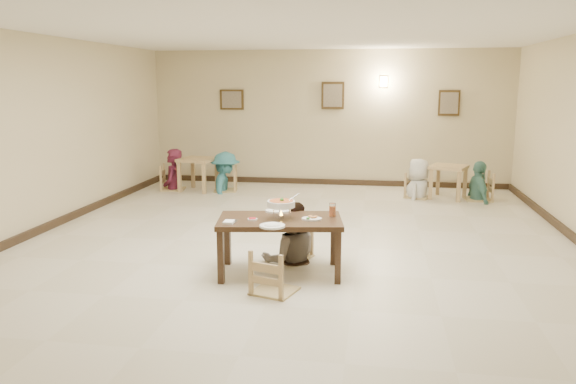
% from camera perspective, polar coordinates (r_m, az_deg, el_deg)
% --- Properties ---
extents(floor, '(10.00, 10.00, 0.00)m').
position_cam_1_polar(floor, '(8.01, 0.80, -5.44)').
color(floor, beige).
rests_on(floor, ground).
extents(ceiling, '(10.00, 10.00, 0.00)m').
position_cam_1_polar(ceiling, '(7.72, 0.87, 16.45)').
color(ceiling, white).
rests_on(ceiling, wall_back).
extents(wall_back, '(10.00, 0.00, 10.00)m').
position_cam_1_polar(wall_back, '(12.68, 4.10, 7.50)').
color(wall_back, beige).
rests_on(wall_back, floor).
extents(wall_front, '(10.00, 0.00, 10.00)m').
position_cam_1_polar(wall_front, '(2.93, -13.37, -4.48)').
color(wall_front, beige).
rests_on(wall_front, floor).
extents(wall_left, '(0.00, 10.00, 10.00)m').
position_cam_1_polar(wall_left, '(9.19, -24.80, 5.20)').
color(wall_left, beige).
rests_on(wall_left, floor).
extents(baseboard_back, '(8.00, 0.06, 0.12)m').
position_cam_1_polar(baseboard_back, '(12.81, 4.00, 1.05)').
color(baseboard_back, '#302216').
rests_on(baseboard_back, floor).
extents(baseboard_left, '(0.06, 10.00, 0.12)m').
position_cam_1_polar(baseboard_left, '(9.40, -23.95, -3.55)').
color(baseboard_left, '#302216').
rests_on(baseboard_left, floor).
extents(picture_a, '(0.55, 0.04, 0.45)m').
position_cam_1_polar(picture_a, '(12.99, -5.73, 9.32)').
color(picture_a, '#3B2912').
rests_on(picture_a, wall_back).
extents(picture_b, '(0.50, 0.04, 0.60)m').
position_cam_1_polar(picture_b, '(12.60, 4.57, 9.75)').
color(picture_b, '#3B2912').
rests_on(picture_b, wall_back).
extents(picture_c, '(0.45, 0.04, 0.55)m').
position_cam_1_polar(picture_c, '(12.66, 16.05, 8.68)').
color(picture_c, '#3B2912').
rests_on(picture_c, wall_back).
extents(wall_sconce, '(0.16, 0.05, 0.22)m').
position_cam_1_polar(wall_sconce, '(12.56, 9.70, 10.99)').
color(wall_sconce, '#FFD88C').
rests_on(wall_sconce, wall_back).
extents(main_table, '(1.57, 1.03, 0.68)m').
position_cam_1_polar(main_table, '(6.70, -0.82, -3.37)').
color(main_table, '#3B2516').
rests_on(main_table, floor).
extents(chair_far, '(0.41, 0.41, 0.87)m').
position_cam_1_polar(chair_far, '(7.33, 0.60, -3.49)').
color(chair_far, tan).
rests_on(chair_far, floor).
extents(chair_near, '(0.44, 0.44, 0.94)m').
position_cam_1_polar(chair_near, '(6.14, -1.39, -6.02)').
color(chair_near, tan).
rests_on(chair_near, floor).
extents(main_diner, '(0.91, 0.81, 1.56)m').
position_cam_1_polar(main_diner, '(7.16, 0.23, -0.99)').
color(main_diner, gray).
rests_on(main_diner, floor).
extents(curry_warmer, '(0.37, 0.33, 0.30)m').
position_cam_1_polar(curry_warmer, '(6.65, -0.70, -1.23)').
color(curry_warmer, silver).
rests_on(curry_warmer, main_table).
extents(rice_plate_far, '(0.30, 0.30, 0.07)m').
position_cam_1_polar(rice_plate_far, '(7.01, -1.09, -1.92)').
color(rice_plate_far, white).
rests_on(rice_plate_far, main_table).
extents(rice_plate_near, '(0.29, 0.29, 0.07)m').
position_cam_1_polar(rice_plate_near, '(6.29, -1.61, -3.43)').
color(rice_plate_near, white).
rests_on(rice_plate_near, main_table).
extents(fried_plate, '(0.24, 0.24, 0.05)m').
position_cam_1_polar(fried_plate, '(6.62, 2.41, -2.68)').
color(fried_plate, white).
rests_on(fried_plate, main_table).
extents(chili_dish, '(0.12, 0.12, 0.02)m').
position_cam_1_polar(chili_dish, '(6.61, -3.63, -2.76)').
color(chili_dish, white).
rests_on(chili_dish, main_table).
extents(napkin_cutlery, '(0.14, 0.23, 0.03)m').
position_cam_1_polar(napkin_cutlery, '(6.49, -6.00, -3.05)').
color(napkin_cutlery, white).
rests_on(napkin_cutlery, main_table).
extents(drink_glass, '(0.08, 0.08, 0.16)m').
position_cam_1_polar(drink_glass, '(6.79, 4.54, -1.87)').
color(drink_glass, white).
rests_on(drink_glass, main_table).
extents(bg_table_left, '(0.82, 0.82, 0.70)m').
position_cam_1_polar(bg_table_left, '(12.10, -9.13, 2.78)').
color(bg_table_left, tan).
rests_on(bg_table_left, floor).
extents(bg_table_right, '(0.85, 0.85, 0.66)m').
position_cam_1_polar(bg_table_right, '(11.59, 16.00, 1.95)').
color(bg_table_right, tan).
rests_on(bg_table_right, floor).
extents(bg_chair_ll, '(0.48, 0.48, 1.03)m').
position_cam_1_polar(bg_chair_ll, '(12.31, -11.66, 2.57)').
color(bg_chair_ll, tan).
rests_on(bg_chair_ll, floor).
extents(bg_chair_lr, '(0.47, 0.47, 1.00)m').
position_cam_1_polar(bg_chair_lr, '(12.01, -6.41, 2.45)').
color(bg_chair_lr, tan).
rests_on(bg_chair_lr, floor).
extents(bg_chair_rl, '(0.45, 0.45, 0.96)m').
position_cam_1_polar(bg_chair_rl, '(11.53, 13.14, 1.78)').
color(bg_chair_rl, tan).
rests_on(bg_chair_rl, floor).
extents(bg_chair_rr, '(0.50, 0.50, 1.06)m').
position_cam_1_polar(bg_chair_rr, '(11.60, 18.88, 1.78)').
color(bg_chair_rr, tan).
rests_on(bg_chair_rr, floor).
extents(bg_diner_a, '(0.52, 0.71, 1.77)m').
position_cam_1_polar(bg_diner_a, '(12.26, -11.72, 4.30)').
color(bg_diner_a, '#581931').
rests_on(bg_diner_a, floor).
extents(bg_diner_b, '(0.76, 1.16, 1.68)m').
position_cam_1_polar(bg_diner_b, '(11.97, -6.44, 4.07)').
color(bg_diner_b, teal).
rests_on(bg_diner_b, floor).
extents(bg_diner_c, '(0.73, 0.89, 1.58)m').
position_cam_1_polar(bg_diner_c, '(11.49, 13.20, 3.31)').
color(bg_diner_c, silver).
rests_on(bg_diner_c, floor).
extents(bg_diner_d, '(0.55, 0.97, 1.55)m').
position_cam_1_polar(bg_diner_d, '(11.57, 18.95, 3.00)').
color(bg_diner_d, '#559482').
rests_on(bg_diner_d, floor).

